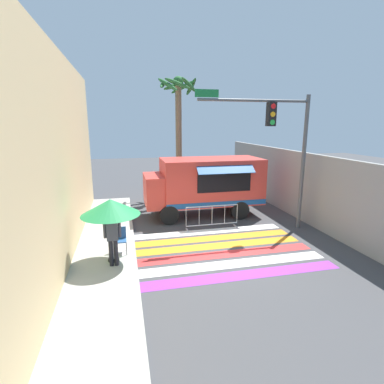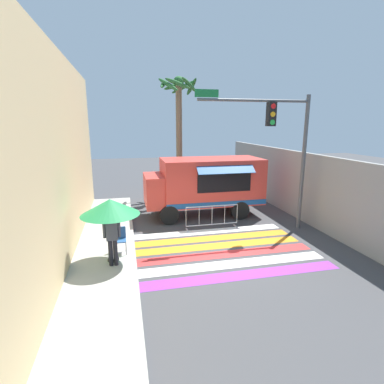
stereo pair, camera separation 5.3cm
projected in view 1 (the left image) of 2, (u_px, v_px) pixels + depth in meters
ground_plane at (220, 248)px, 10.87m from camera, size 60.00×60.00×0.00m
sidewalk_left at (67, 261)px, 9.71m from camera, size 4.40×16.00×0.12m
building_left_facade at (59, 161)px, 8.99m from camera, size 0.25×16.00×6.67m
concrete_wall_right at (296, 184)px, 14.42m from camera, size 0.20×16.00×3.15m
crosswalk_painted at (221, 250)px, 10.74m from camera, size 6.40×4.36×0.01m
food_truck at (203, 183)px, 14.46m from camera, size 5.59×2.73×2.79m
traffic_signal_pole at (283, 137)px, 11.96m from camera, size 4.72×0.29×5.64m
patio_umbrella at (110, 207)px, 9.24m from camera, size 1.83×1.83×2.04m
folding_chair at (120, 238)px, 10.17m from camera, size 0.42×0.42×0.87m
vendor_person at (112, 234)px, 9.09m from camera, size 0.53×0.24×1.78m
barricade_front at (212, 217)px, 12.82m from camera, size 2.30×0.44×1.03m
palm_tree at (178, 115)px, 17.60m from camera, size 2.40×2.42×7.08m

